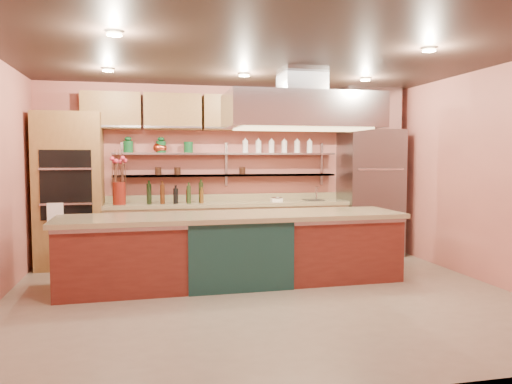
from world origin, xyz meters
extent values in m
cube|color=gray|center=(0.00, 0.00, -0.01)|extent=(6.00, 5.00, 0.02)
cube|color=black|center=(0.00, 0.00, 2.80)|extent=(6.00, 5.00, 0.02)
cube|color=#BB6658|center=(0.00, 2.50, 1.40)|extent=(6.00, 0.04, 2.80)
cube|color=#BB6658|center=(0.00, -2.50, 1.40)|extent=(6.00, 0.04, 2.80)
cube|color=#BB6658|center=(3.00, 0.00, 1.40)|extent=(0.04, 5.00, 2.80)
cube|color=olive|center=(-2.45, 2.18, 1.15)|extent=(0.95, 0.64, 2.30)
cube|color=slate|center=(2.35, 2.14, 1.05)|extent=(0.95, 0.72, 2.10)
cube|color=tan|center=(-0.05, 2.20, 0.47)|extent=(3.84, 0.64, 0.93)
cube|color=#A4A6AA|center=(-0.05, 2.37, 1.35)|extent=(3.60, 0.26, 0.03)
cube|color=#A4A6AA|center=(-0.05, 2.37, 1.70)|extent=(3.60, 0.26, 0.03)
cube|color=olive|center=(0.00, 2.32, 2.35)|extent=(4.60, 0.36, 0.55)
cube|color=#A4A6AA|center=(0.67, 0.69, 2.25)|extent=(2.00, 1.00, 0.45)
cube|color=#FFE5A5|center=(0.00, 0.20, 2.77)|extent=(4.00, 2.80, 0.02)
cube|color=maroon|center=(-0.23, 0.69, 0.45)|extent=(4.38, 1.06, 0.91)
cylinder|color=maroon|center=(-1.74, 2.15, 1.10)|extent=(0.24, 0.24, 0.34)
cube|color=black|center=(-0.90, 2.15, 1.08)|extent=(0.94, 0.33, 0.30)
cube|color=white|center=(0.72, 2.15, 0.98)|extent=(0.18, 0.13, 0.10)
cylinder|color=silver|center=(1.43, 2.25, 1.04)|extent=(0.04, 0.04, 0.22)
ellipsoid|color=#D84E31|center=(-1.13, 2.37, 1.79)|extent=(0.25, 0.25, 0.15)
cylinder|color=#0F4A21|center=(-0.67, 2.37, 1.80)|extent=(0.15, 0.15, 0.17)
camera|label=1|loc=(-1.33, -5.63, 1.64)|focal=35.00mm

